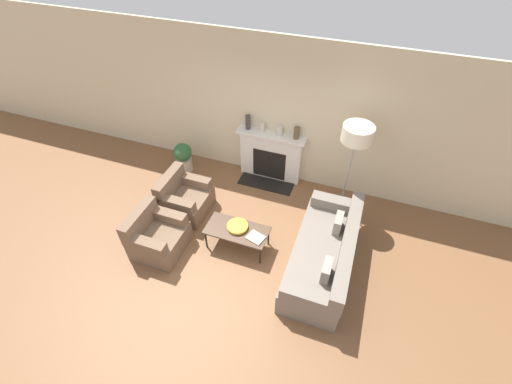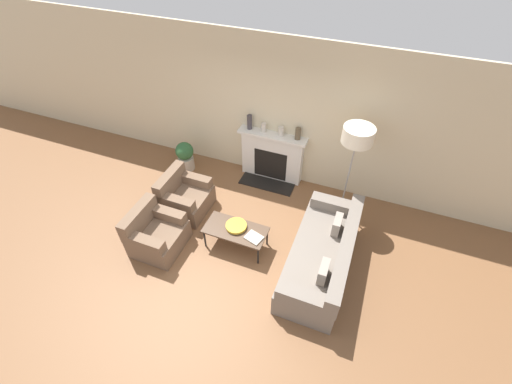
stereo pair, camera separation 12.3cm
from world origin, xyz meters
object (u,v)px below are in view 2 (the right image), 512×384
object	(u,v)px
book	(254,238)
mantel_vase_right	(298,134)
couch	(323,256)
armchair_near	(156,234)
armchair_far	(185,197)
mantel_vase_left	(250,122)
coffee_table	(236,231)
mantel_vase_center_right	(281,131)
floor_lamp	(357,140)
potted_plant	(185,156)
bowl	(236,226)
mantel_vase_center_left	(264,127)
fireplace	(272,157)

from	to	relation	value
book	mantel_vase_right	distance (m)	2.18
couch	armchair_near	bearing A→B (deg)	-78.13
armchair_far	mantel_vase_left	distance (m)	1.91
coffee_table	couch	bearing A→B (deg)	3.05
coffee_table	mantel_vase_left	distance (m)	2.22
armchair_near	book	size ratio (longest dim) A/B	2.62
armchair_near	mantel_vase_center_right	bearing A→B (deg)	-28.95
mantel_vase_left	couch	bearing A→B (deg)	-43.14
couch	book	xyz separation A→B (m)	(-1.13, -0.14, 0.12)
floor_lamp	couch	bearing A→B (deg)	-91.64
mantel_vase_left	potted_plant	bearing A→B (deg)	-161.96
mantel_vase_center_right	potted_plant	distance (m)	2.18
bowl	potted_plant	xyz separation A→B (m)	(-1.86, 1.50, -0.10)
mantel_vase_left	mantel_vase_center_right	bearing A→B (deg)	0.00
mantel_vase_center_left	armchair_near	bearing A→B (deg)	-112.33
bowl	floor_lamp	xyz separation A→B (m)	(1.53, 1.45, 1.17)
mantel_vase_center_right	potted_plant	size ratio (longest dim) A/B	0.28
coffee_table	mantel_vase_left	world-z (taller)	mantel_vase_left
book	mantel_vase_center_left	size ratio (longest dim) A/B	1.71
mantel_vase_left	fireplace	bearing A→B (deg)	-1.75
coffee_table	floor_lamp	bearing A→B (deg)	44.47
armchair_near	potted_plant	distance (m)	2.13
couch	armchair_far	size ratio (longest dim) A/B	2.55
mantel_vase_right	mantel_vase_left	bearing A→B (deg)	180.00
couch	mantel_vase_center_right	size ratio (longest dim) A/B	11.72
armchair_far	mantel_vase_right	bearing A→B (deg)	-48.44
mantel_vase_left	mantel_vase_center_right	size ratio (longest dim) A/B	1.62
coffee_table	floor_lamp	world-z (taller)	floor_lamp
armchair_far	mantel_vase_center_right	xyz separation A→B (m)	(1.37, 1.51, 0.87)
coffee_table	book	size ratio (longest dim) A/B	3.32
couch	book	world-z (taller)	couch
floor_lamp	potted_plant	distance (m)	3.63
bowl	potted_plant	bearing A→B (deg)	141.06
potted_plant	fireplace	bearing A→B (deg)	12.93
coffee_table	book	xyz separation A→B (m)	(0.36, -0.06, 0.05)
mantel_vase_center_right	mantel_vase_right	world-z (taller)	mantel_vase_right
book	mantel_vase_right	xyz separation A→B (m)	(0.08, 2.04, 0.77)
bowl	mantel_vase_center_left	distance (m)	2.08
armchair_far	book	size ratio (longest dim) A/B	2.62
couch	coffee_table	distance (m)	1.49
mantel_vase_left	potted_plant	world-z (taller)	mantel_vase_left
fireplace	couch	bearing A→B (deg)	-50.77
book	mantel_vase_right	world-z (taller)	mantel_vase_right
fireplace	mantel_vase_center_right	distance (m)	0.66
armchair_far	coffee_table	bearing A→B (deg)	-110.35
armchair_near	mantel_vase_right	world-z (taller)	mantel_vase_right
mantel_vase_center_left	potted_plant	world-z (taller)	mantel_vase_center_left
mantel_vase_right	armchair_far	bearing A→B (deg)	-138.44
mantel_vase_center_right	coffee_table	bearing A→B (deg)	-93.03
couch	armchair_near	size ratio (longest dim) A/B	2.55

